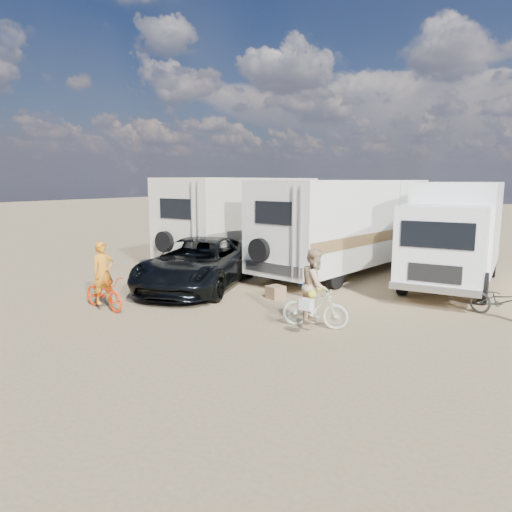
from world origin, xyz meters
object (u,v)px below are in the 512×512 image
Objects in this scene: rv_left at (244,220)px; dark_suv at (198,263)px; bike_woman at (315,308)px; cooler at (307,279)px; bike_man at (104,293)px; box_truck at (454,234)px; rider_man at (103,279)px; bike_parked at (502,301)px; rider_woman at (315,292)px; crate at (275,292)px; rv_main at (345,227)px.

rv_left reaches higher than dark_suv.
cooler is (-2.34, 4.05, -0.28)m from bike_woman.
bike_man is at bearing 93.52° from bike_woman.
box_truck is at bearing 0.26° from rv_left.
bike_woman is at bearing -65.38° from rider_man.
bike_parked is at bearing -53.68° from rider_man.
bike_woman is at bearing -0.00° from rider_woman.
crate is (-4.04, -4.89, -1.56)m from box_truck.
bike_man is 4.98m from crate.
rider_man is at bearing -82.73° from bike_man.
rv_main is 3.93m from box_truck.
rider_man is at bearing 93.52° from bike_woman.
rider_woman reaches higher than crate.
rv_left is at bearing 176.46° from box_truck.
dark_suv is at bearing 57.76° from bike_woman.
rider_man is at bearing -134.94° from box_truck.
rv_main is 4.91× the size of bike_man.
rider_woman is 4.73m from cooler.
cooler is at bearing 16.12° from bike_woman.
rv_left is 9.71m from bike_woman.
bike_parked is 3.78× the size of crate.
cooler is (-6.00, 0.65, -0.25)m from bike_parked.
bike_woman is at bearing -60.26° from cooler.
bike_man is 0.40m from rider_man.
rv_main is 18.40× the size of crate.
rider_woman reaches higher than cooler.
bike_woman is 5.90m from rider_man.
rider_man reaches higher than bike_parked.
bike_man is 1.07× the size of bike_woman.
dark_suv is 3.74m from cooler.
rv_main is at bearing 81.39° from bike_parked.
rv_main is 4.87× the size of bike_parked.
rv_left reaches higher than rv_main.
rider_man is at bearing -131.54° from crate.
rider_woman is at bearing -40.19° from crate.
rider_woman is at bearing 154.36° from bike_parked.
box_truck is at bearing -27.89° from bike_woman.
rv_main is at bearing 87.16° from cooler.
rider_man is (-0.41, -3.49, 0.04)m from dark_suv.
bike_man is 0.99× the size of bike_parked.
crate is at bearing -83.86° from rv_main.
bike_woman is at bearing -37.97° from dark_suv.
bike_man is at bearing -104.20° from rv_main.
rider_woman reaches higher than dark_suv.
rv_left is 8.62m from rider_man.
bike_woman is 0.39m from rider_woman.
crate is at bearing 125.00° from bike_parked.
bike_woman is (5.62, 1.76, 0.03)m from bike_man.
rv_main is 16.38× the size of cooler.
rv_left is 5.20× the size of bike_woman.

